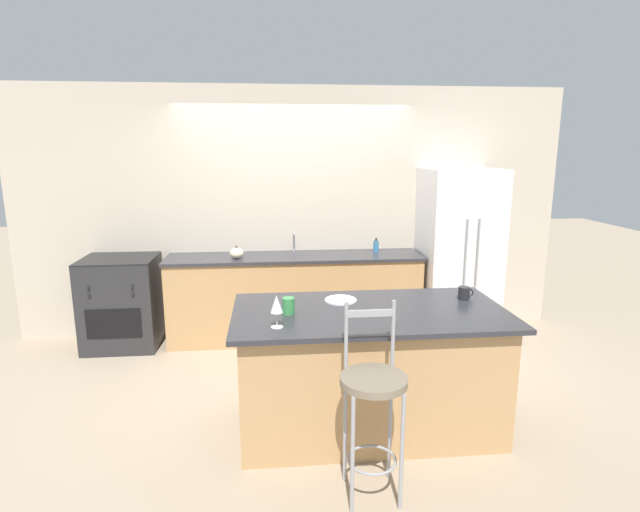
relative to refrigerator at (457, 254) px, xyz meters
The scene contains 14 objects.
ground_plane 2.00m from the refrigerator, behind, with size 18.00×18.00×0.00m, color tan.
wall_back 1.85m from the refrigerator, 167.53° to the left, with size 6.00×0.07×2.70m.
back_counter 1.82m from the refrigerator, behind, with size 2.71×0.62×0.93m.
sink_faucet 1.79m from the refrigerator, behind, with size 0.02×0.13×0.22m.
kitchen_island 2.25m from the refrigerator, 126.66° to the right, with size 1.96×1.01×0.91m.
refrigerator is the anchor object (origin of this frame).
oven_range 3.60m from the refrigerator, behind, with size 0.73×0.66×0.95m.
bar_stool_near 2.90m from the refrigerator, 119.89° to the right, with size 0.39×0.39×1.17m.
dinner_plate 2.14m from the refrigerator, 134.27° to the right, with size 0.24×0.24×0.02m.
wine_glass 2.86m from the refrigerator, 134.01° to the right, with size 0.08×0.08×0.22m.
coffee_mug 1.67m from the refrigerator, 109.09° to the right, with size 0.12×0.09×0.10m.
tumbler_cup 2.61m from the refrigerator, 136.67° to the right, with size 0.09×0.09×0.12m.
pumpkin_decoration 2.37m from the refrigerator, behind, with size 0.14×0.14×0.13m.
soap_bottle 0.88m from the refrigerator, 169.67° to the left, with size 0.06×0.06×0.16m.
Camera 1 is at (-0.25, -4.86, 2.05)m, focal length 28.00 mm.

